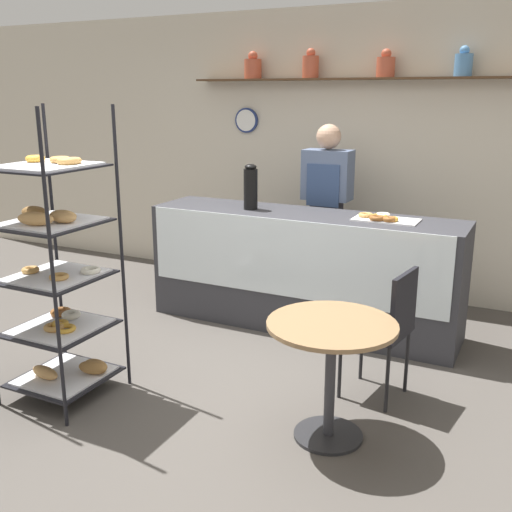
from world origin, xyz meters
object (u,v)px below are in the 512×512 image
(coffee_carafe, at_px, (251,187))
(donut_tray_counter, at_px, (383,218))
(cafe_chair, at_px, (389,322))
(person_worker, at_px, (326,209))
(pastry_rack, at_px, (58,275))
(cafe_table, at_px, (331,352))

(coffee_carafe, height_order, donut_tray_counter, coffee_carafe)
(cafe_chair, relative_size, donut_tray_counter, 1.75)
(person_worker, xyz_separation_m, coffee_carafe, (-0.45, -0.62, 0.25))
(person_worker, relative_size, donut_tray_counter, 3.35)
(pastry_rack, xyz_separation_m, coffee_carafe, (0.46, 1.77, 0.34))
(cafe_table, bearing_deg, donut_tray_counter, 95.24)
(person_worker, bearing_deg, cafe_table, -69.19)
(cafe_chair, bearing_deg, donut_tray_counter, -153.15)
(cafe_table, xyz_separation_m, coffee_carafe, (-1.26, 1.50, 0.63))
(pastry_rack, xyz_separation_m, donut_tray_counter, (1.57, 1.81, 0.17))
(pastry_rack, height_order, cafe_chair, pastry_rack)
(person_worker, distance_m, cafe_table, 2.30)
(cafe_table, bearing_deg, coffee_carafe, 130.03)
(donut_tray_counter, bearing_deg, person_worker, 138.56)
(pastry_rack, relative_size, person_worker, 1.12)
(cafe_table, height_order, coffee_carafe, coffee_carafe)
(person_worker, bearing_deg, coffee_carafe, -126.00)
(pastry_rack, xyz_separation_m, cafe_table, (1.72, 0.28, -0.28))
(person_worker, relative_size, cafe_chair, 1.91)
(person_worker, height_order, donut_tray_counter, person_worker)
(person_worker, bearing_deg, cafe_chair, -57.33)
(person_worker, bearing_deg, pastry_rack, -110.80)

